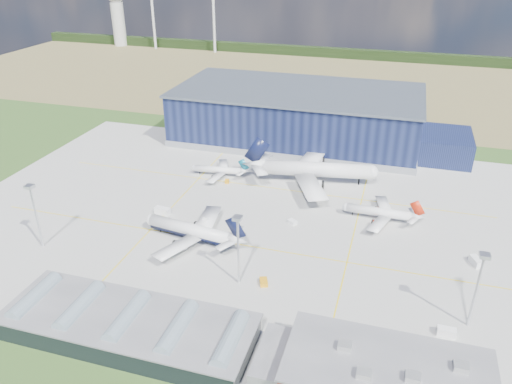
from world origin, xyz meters
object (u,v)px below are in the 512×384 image
gse_tug_a (264,282)px  car_b (201,316)px  gse_van_a (162,211)px  gse_van_b (476,261)px  airliner_regional (218,167)px  gse_cart_b (292,222)px  ops_building (386,380)px  light_mast_east (479,279)px  light_mast_center (238,239)px  gse_van_c (446,332)px  airliner_navy (190,224)px  airliner_widebody (317,162)px  car_a (274,332)px  light_mast_west (34,206)px  gse_tug_b (207,312)px  airstair (208,224)px  airliner_red (379,208)px  gse_tug_c (227,181)px  hangar (303,118)px

gse_tug_a → car_b: gse_tug_a is taller
gse_van_a → gse_van_b: (110.49, -1.18, -0.12)m
airliner_regional → gse_cart_b: size_ratio=7.97×
ops_building → light_mast_east: (19.99, 30.00, 10.64)m
light_mast_center → gse_van_c: light_mast_center is taller
airliner_navy → airliner_widebody: 66.37m
light_mast_center → car_a: bearing=-48.5°
light_mast_west → gse_tug_b: light_mast_west is taller
gse_cart_b → airstair: bearing=147.8°
gse_van_b → light_mast_east: bearing=-122.3°
gse_tug_b → airliner_navy: bearing=133.7°
airliner_red → gse_cart_b: airliner_red is taller
airliner_widebody → gse_van_c: 95.78m
ops_building → airliner_widebody: size_ratio=0.80×
airliner_red → airliner_regional: (-70.38, 18.99, -0.59)m
light_mast_center → airstair: light_mast_center is taller
car_a → car_b: same height
light_mast_west → car_a: 89.02m
gse_tug_c → gse_van_b: bearing=-35.7°
airliner_widebody → airstair: 57.66m
airliner_red → airstair: airliner_red is taller
airliner_navy → car_a: size_ratio=10.92×
gse_van_a → airstair: bearing=-96.0°
light_mast_east → gse_van_a: size_ratio=3.84×
airliner_regional → car_b: airliner_regional is taller
gse_tug_b → airstair: bearing=125.2°
airliner_regional → gse_tug_c: airliner_regional is taller
airliner_red → gse_tug_a: airliner_red is taller
airliner_navy → gse_van_c: airliner_navy is taller
ops_building → gse_cart_b: size_ratio=13.86×
gse_van_a → airstair: (20.14, -4.71, 0.17)m
light_mast_east → car_a: 54.34m
gse_tug_a → gse_van_b: 68.60m
airstair → light_mast_east: bearing=-2.5°
gse_tug_c → car_b: (22.06, -82.41, -0.00)m
light_mast_center → airliner_regional: 78.21m
gse_tug_c → gse_van_c: (86.05, -70.16, 0.52)m
airliner_navy → airliner_widebody: airliner_widebody is taller
light_mast_center → gse_tug_c: 71.33m
airliner_red → gse_cart_b: bearing=24.1°
gse_tug_b → gse_cart_b: (11.60, 54.88, 0.05)m
light_mast_center → airliner_red: bearing=53.8°
airliner_regional → airliner_widebody: bearing=-178.9°
gse_van_a → gse_van_b: gse_van_a is taller
hangar → airliner_navy: (-16.31, -106.80, -5.11)m
light_mast_center → gse_van_b: (69.48, 30.67, -14.25)m
light_mast_center → gse_cart_b: light_mast_center is taller
light_mast_east → gse_van_a: (-106.01, 31.85, -14.13)m
light_mast_west → light_mast_east: (135.00, 0.00, 0.00)m
airliner_widebody → car_b: bearing=-107.9°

